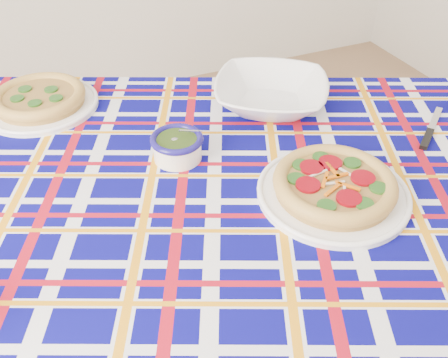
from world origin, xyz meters
name	(u,v)px	position (x,y,z in m)	size (l,w,h in m)	color
floor	(245,348)	(0.00, 0.00, 0.00)	(4.00, 4.00, 0.00)	#886546
dining_table	(245,215)	(-0.07, -0.09, 0.73)	(2.01, 1.68, 0.81)	brown
tablecloth	(245,207)	(-0.07, -0.09, 0.76)	(1.76, 1.11, 0.11)	#070563
main_focaccia_plate	(334,184)	(0.10, -0.19, 0.85)	(0.35, 0.35, 0.07)	olive
pesto_bowl	(177,145)	(-0.17, 0.08, 0.85)	(0.13, 0.13, 0.08)	#1D300D
serving_bowl	(271,94)	(0.16, 0.22, 0.85)	(0.32, 0.32, 0.08)	white
second_focaccia_plate	(39,98)	(-0.45, 0.47, 0.85)	(0.33, 0.33, 0.06)	olive
table_knife	(435,120)	(0.53, -0.04, 0.82)	(0.25, 0.02, 0.01)	silver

